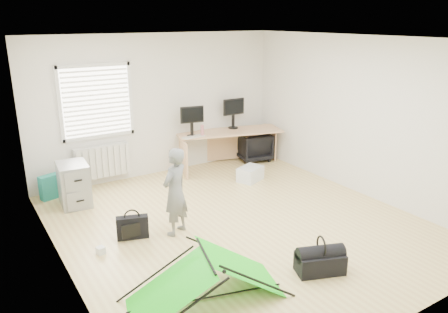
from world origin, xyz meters
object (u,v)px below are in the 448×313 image
laptop_bag (133,227)px  duffel_bag (320,263)px  person (175,192)px  thermos (202,131)px  monitor_left (192,126)px  kite (206,278)px  monitor_right (233,117)px  filing_cabinet (74,184)px  office_chair (253,146)px  desk (229,148)px  storage_crate (250,174)px

laptop_bag → duffel_bag: laptop_bag is taller
person → duffel_bag: size_ratio=2.21×
laptop_bag → thermos: bearing=59.1°
monitor_left → kite: 4.24m
person → duffel_bag: (1.02, -1.85, -0.51)m
monitor_right → filing_cabinet: bearing=-170.8°
office_chair → person: person is taller
monitor_left → monitor_right: monitor_right is taller
person → laptop_bag: size_ratio=2.91×
desk → kite: size_ratio=1.24×
kite → monitor_right: bearing=68.3°
office_chair → monitor_right: bearing=-9.6°
filing_cabinet → storage_crate: 3.17m
thermos → kite: size_ratio=0.13×
office_chair → laptop_bag: office_chair is taller
monitor_right → monitor_left: bearing=-171.9°
person → duffel_bag: 2.17m
monitor_right → office_chair: 0.80m
filing_cabinet → desk: bearing=10.9°
desk → thermos: (-0.67, -0.06, 0.48)m
storage_crate → laptop_bag: size_ratio=1.09×
laptop_bag → duffel_bag: (1.60, -2.04, -0.04)m
kite → laptop_bag: bearing=110.7°
office_chair → person: size_ratio=0.52×
thermos → duffel_bag: 4.04m
filing_cabinet → person: bearing=-56.8°
desk → storage_crate: (-0.16, -0.98, -0.24)m
person → office_chair: bearing=-171.5°
thermos → desk: bearing=5.1°
desk → monitor_left: bearing=-167.1°
thermos → storage_crate: thermos is taller
monitor_left → thermos: monitor_left is taller
office_chair → storage_crate: office_chair is taller
monitor_left → thermos: bearing=-15.6°
thermos → kite: 4.22m
monitor_left → person: (-1.44, -2.17, -0.32)m
desk → monitor_right: bearing=53.7°
filing_cabinet → thermos: bearing=11.1°
filing_cabinet → person: 2.06m
filing_cabinet → monitor_right: 3.55m
filing_cabinet → duffel_bag: (1.98, -3.65, -0.23)m
thermos → duffel_bag: bearing=-98.8°
person → laptop_bag: 0.78m
monitor_right → duffel_bag: bearing=-108.7°
desk → thermos: size_ratio=9.55×
laptop_bag → duffel_bag: 2.60m
office_chair → kite: office_chair is taller
person → kite: 1.67m
monitor_left → kite: size_ratio=0.26×
desk → duffel_bag: (-1.28, -3.99, -0.24)m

